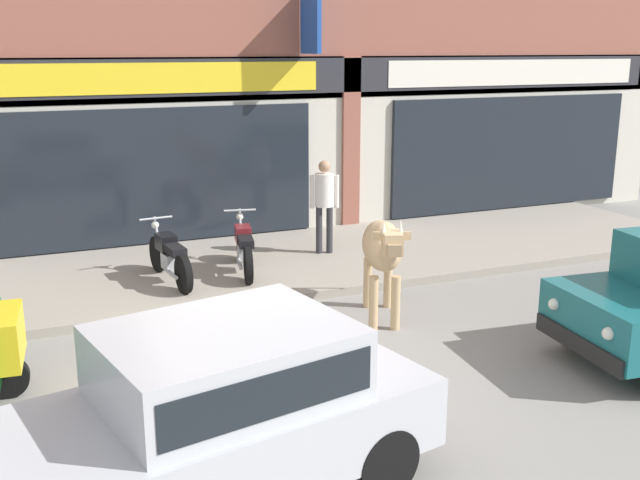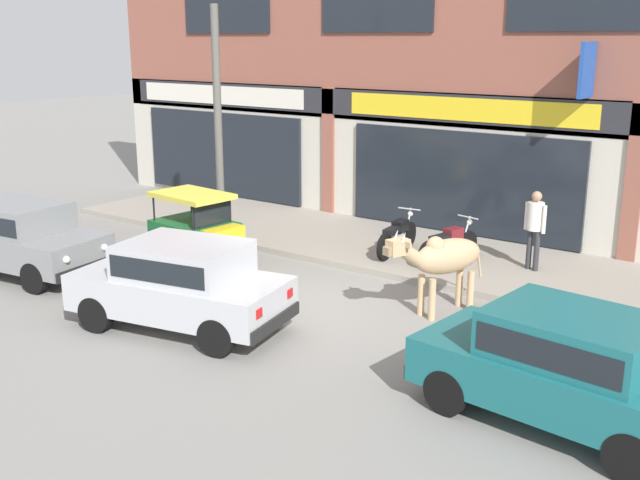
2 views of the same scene
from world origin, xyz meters
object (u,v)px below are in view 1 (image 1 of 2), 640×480
(car_0, at_px, (220,406))
(pedestrian, at_px, (324,197))
(motorcycle_1, at_px, (244,248))
(motorcycle_0, at_px, (169,257))

(car_0, distance_m, pedestrian, 7.08)
(car_0, distance_m, motorcycle_1, 5.95)
(motorcycle_1, relative_size, pedestrian, 1.12)
(car_0, xyz_separation_m, motorcycle_0, (0.76, 5.55, -0.30))
(car_0, bearing_deg, motorcycle_1, 70.79)
(car_0, relative_size, motorcycle_0, 2.10)
(motorcycle_1, xyz_separation_m, pedestrian, (1.60, 0.51, 0.60))
(motorcycle_0, height_order, motorcycle_1, same)
(motorcycle_1, bearing_deg, pedestrian, 17.72)
(motorcycle_0, bearing_deg, motorcycle_1, 2.96)
(motorcycle_1, bearing_deg, motorcycle_0, -177.04)
(motorcycle_0, relative_size, pedestrian, 1.13)
(car_0, relative_size, pedestrian, 2.38)
(car_0, height_order, motorcycle_0, car_0)
(motorcycle_1, height_order, pedestrian, pedestrian)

